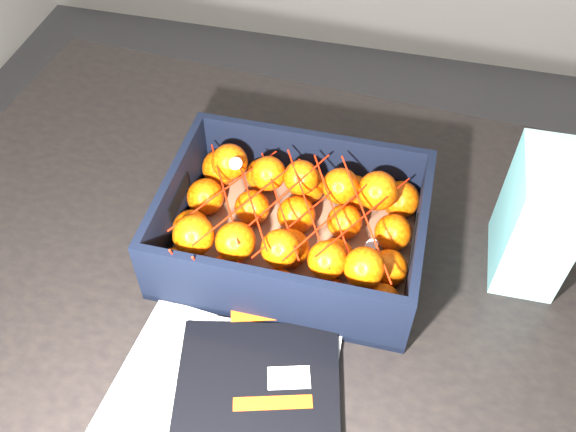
% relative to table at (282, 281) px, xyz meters
% --- Properties ---
extents(table, '(1.25, 0.88, 0.75)m').
position_rel_table_xyz_m(table, '(0.00, 0.00, 0.00)').
color(table, black).
rests_on(table, ground).
extents(magazine_stack, '(0.34, 0.36, 0.02)m').
position_rel_table_xyz_m(magazine_stack, '(0.00, -0.29, 0.11)').
color(magazine_stack, silver).
rests_on(magazine_stack, table).
extents(produce_crate, '(0.38, 0.28, 0.12)m').
position_rel_table_xyz_m(produce_crate, '(0.02, -0.00, 0.14)').
color(produce_crate, '#906142').
rests_on(produce_crate, table).
extents(clementine_heap, '(0.36, 0.27, 0.11)m').
position_rel_table_xyz_m(clementine_heap, '(0.02, -0.00, 0.15)').
color(clementine_heap, '#D64704').
rests_on(clementine_heap, produce_crate).
extents(mesh_net, '(0.31, 0.25, 0.09)m').
position_rel_table_xyz_m(mesh_net, '(0.01, -0.01, 0.20)').
color(mesh_net, red).
rests_on(mesh_net, clementine_heap).
extents(retail_carton, '(0.09, 0.14, 0.20)m').
position_rel_table_xyz_m(retail_carton, '(0.36, 0.05, 0.20)').
color(retail_carton, white).
rests_on(retail_carton, table).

